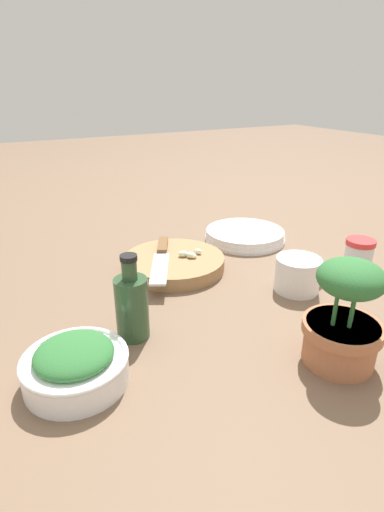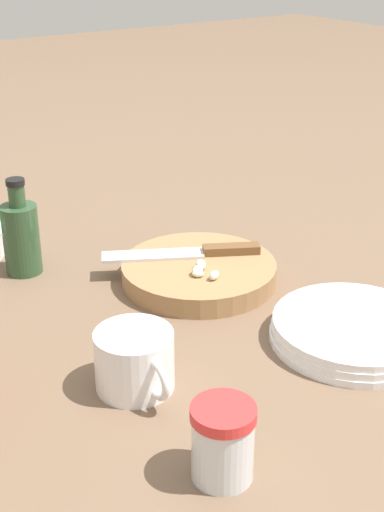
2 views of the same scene
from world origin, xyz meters
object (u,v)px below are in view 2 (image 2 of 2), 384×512
Objects in this scene: garlic_cloves at (202,270)px; oil_bottle at (21,236)px; spice_jar at (223,442)px; coffee_mug at (135,361)px; chef_knife at (191,252)px; plate_stack at (354,331)px; cutting_board at (199,272)px.

oil_bottle is at bearing 41.25° from garlic_cloves.
spice_jar is 0.17m from coffee_mug.
chef_knife is 1.50× the size of oil_bottle.
spice_jar is 0.68× the size of coffee_mug.
spice_jar is 0.30m from plate_stack.
spice_jar reaches higher than garlic_cloves.
cutting_board is 3.82× the size of garlic_cloves.
plate_stack is at bearing -139.08° from chef_knife.
coffee_mug is (-0.18, 0.21, 0.02)m from cutting_board.
oil_bottle reaches higher than cutting_board.
cutting_board is 1.54× the size of oil_bottle.
garlic_cloves is 0.24m from coffee_mug.
chef_knife is at bearing -20.38° from garlic_cloves.
chef_knife is 0.07m from garlic_cloves.
plate_stack is (-0.21, -0.09, -0.02)m from garlic_cloves.
plate_stack is (-0.25, -0.07, -0.00)m from cutting_board.
chef_knife is 2.79× the size of spice_jar.
oil_bottle reaches higher than garlic_cloves.
chef_knife reaches higher than plate_stack.
chef_knife is at bearing -11.63° from cutting_board.
coffee_mug is at bearing 161.68° from chef_knife.
oil_bottle is (0.53, -0.01, 0.02)m from spice_jar.
cutting_board is 2.86× the size of spice_jar.
oil_bottle is at bearing -1.61° from coffee_mug.
coffee_mug reaches higher than plate_stack.
garlic_cloves is at bearing 21.62° from plate_stack.
cutting_board is at bearing -31.67° from spice_jar.
spice_jar is 0.54× the size of oil_bottle.
plate_stack is 0.51m from oil_bottle.
garlic_cloves is at bearing -53.38° from coffee_mug.
oil_bottle is at bearing 32.37° from plate_stack.
spice_jar is at bearing 147.91° from garlic_cloves.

